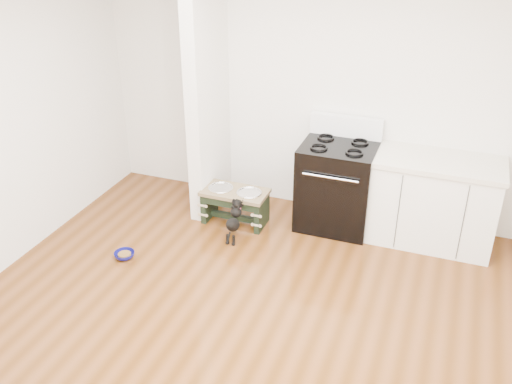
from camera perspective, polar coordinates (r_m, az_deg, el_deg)
name	(u,v)px	position (r m, az deg, el deg)	size (l,w,h in m)	color
ground	(238,350)	(4.66, -1.79, -15.53)	(5.00, 5.00, 0.00)	#4C290D
room_shell	(235,164)	(3.73, -2.16, 2.86)	(5.00, 5.00, 5.00)	silver
partition_wall	(208,91)	(6.07, -4.87, 10.04)	(0.15, 0.80, 2.70)	silver
oven_range	(337,184)	(6.03, 8.09, 0.76)	(0.76, 0.69, 1.14)	black
cabinet_run	(433,201)	(5.97, 17.29, -0.90)	(1.24, 0.64, 0.91)	white
dog_feeder	(235,200)	(6.10, -2.14, -0.80)	(0.70, 0.37, 0.40)	black
puppy	(234,220)	(5.82, -2.20, -2.77)	(0.12, 0.36, 0.43)	black
floor_bowl	(124,255)	(5.78, -13.02, -6.16)	(0.20, 0.20, 0.06)	#0E0D60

